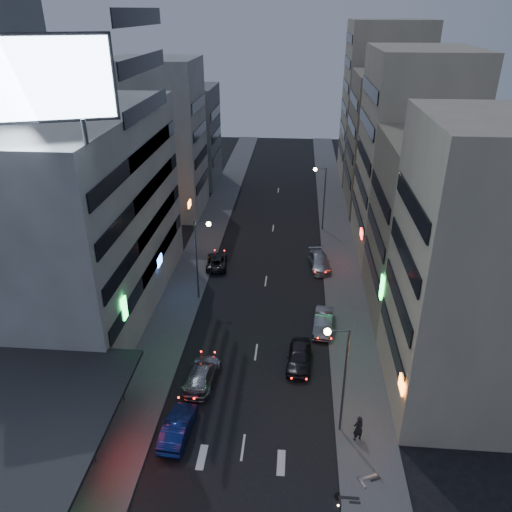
# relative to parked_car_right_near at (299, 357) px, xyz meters

# --- Properties ---
(ground) EXTENTS (180.00, 180.00, 0.00)m
(ground) POSITION_rel_parked_car_right_near_xyz_m (-3.52, -12.69, -0.77)
(ground) COLOR black
(ground) RESTS_ON ground
(sidewalk_left) EXTENTS (4.00, 120.00, 0.12)m
(sidewalk_left) POSITION_rel_parked_car_right_near_xyz_m (-11.52, 17.31, -0.71)
(sidewalk_left) COLOR #4C4C4F
(sidewalk_left) RESTS_ON ground
(sidewalk_right) EXTENTS (4.00, 120.00, 0.12)m
(sidewalk_right) POSITION_rel_parked_car_right_near_xyz_m (4.48, 17.31, -0.71)
(sidewalk_right) COLOR #4C4C4F
(sidewalk_right) RESTS_ON ground
(food_court) EXTENTS (11.00, 13.00, 3.88)m
(food_court) POSITION_rel_parked_car_right_near_xyz_m (-17.42, -10.69, 1.21)
(food_court) COLOR #BFB196
(food_court) RESTS_ON ground
(white_building) EXTENTS (14.00, 24.00, 18.00)m
(white_building) POSITION_rel_parked_car_right_near_xyz_m (-20.52, 7.31, 8.23)
(white_building) COLOR beige
(white_building) RESTS_ON ground
(shophouse_near) EXTENTS (10.00, 11.00, 20.00)m
(shophouse_near) POSITION_rel_parked_car_right_near_xyz_m (11.48, -2.19, 9.23)
(shophouse_near) COLOR #BFB196
(shophouse_near) RESTS_ON ground
(shophouse_mid) EXTENTS (11.00, 12.00, 16.00)m
(shophouse_mid) POSITION_rel_parked_car_right_near_xyz_m (11.98, 9.31, 7.23)
(shophouse_mid) COLOR gray
(shophouse_mid) RESTS_ON ground
(shophouse_far) EXTENTS (10.00, 14.00, 22.00)m
(shophouse_far) POSITION_rel_parked_car_right_near_xyz_m (11.48, 22.31, 10.23)
(shophouse_far) COLOR #BFB196
(shophouse_far) RESTS_ON ground
(far_left_a) EXTENTS (11.00, 10.00, 20.00)m
(far_left_a) POSITION_rel_parked_car_right_near_xyz_m (-19.02, 32.31, 9.23)
(far_left_a) COLOR beige
(far_left_a) RESTS_ON ground
(far_left_b) EXTENTS (12.00, 10.00, 15.00)m
(far_left_b) POSITION_rel_parked_car_right_near_xyz_m (-19.52, 45.31, 6.73)
(far_left_b) COLOR slate
(far_left_b) RESTS_ON ground
(far_right_a) EXTENTS (11.00, 12.00, 18.00)m
(far_right_a) POSITION_rel_parked_car_right_near_xyz_m (11.98, 37.31, 8.23)
(far_right_a) COLOR gray
(far_right_a) RESTS_ON ground
(far_right_b) EXTENTS (12.00, 12.00, 24.00)m
(far_right_b) POSITION_rel_parked_car_right_near_xyz_m (12.48, 51.31, 11.23)
(far_right_b) COLOR #BFB196
(far_right_b) RESTS_ON ground
(billboard) EXTENTS (9.52, 3.75, 6.20)m
(billboard) POSITION_rel_parked_car_right_near_xyz_m (-16.52, -2.72, 20.89)
(billboard) COLOR #595B60
(billboard) RESTS_ON white_building
(street_lamp_right_near) EXTENTS (1.60, 0.44, 8.02)m
(street_lamp_right_near) POSITION_rel_parked_car_right_near_xyz_m (2.38, -6.69, 4.59)
(street_lamp_right_near) COLOR #595B60
(street_lamp_right_near) RESTS_ON sidewalk_right
(street_lamp_left) EXTENTS (1.60, 0.44, 8.02)m
(street_lamp_left) POSITION_rel_parked_car_right_near_xyz_m (-9.43, 9.31, 4.59)
(street_lamp_left) COLOR #595B60
(street_lamp_left) RESTS_ON sidewalk_left
(street_lamp_right_far) EXTENTS (1.60, 0.44, 8.02)m
(street_lamp_right_far) POSITION_rel_parked_car_right_near_xyz_m (2.38, 27.31, 4.59)
(street_lamp_right_far) COLOR #595B60
(street_lamp_right_far) RESTS_ON sidewalk_right
(parked_car_right_near) EXTENTS (2.13, 4.65, 1.55)m
(parked_car_right_near) POSITION_rel_parked_car_right_near_xyz_m (0.00, 0.00, 0.00)
(parked_car_right_near) COLOR #242328
(parked_car_right_near) RESTS_ON ground
(parked_car_right_mid) EXTENTS (2.00, 4.59, 1.47)m
(parked_car_right_mid) POSITION_rel_parked_car_right_near_xyz_m (2.08, 5.10, -0.04)
(parked_car_right_mid) COLOR #9A9DA1
(parked_car_right_mid) RESTS_ON ground
(parked_car_left) EXTENTS (2.58, 4.78, 1.27)m
(parked_car_left) POSITION_rel_parked_car_right_near_xyz_m (-9.12, 16.18, -0.14)
(parked_car_left) COLOR black
(parked_car_left) RESTS_ON ground
(parked_car_right_far) EXTENTS (2.71, 5.27, 1.46)m
(parked_car_right_far) POSITION_rel_parked_car_right_near_xyz_m (2.08, 16.76, -0.04)
(parked_car_right_far) COLOR #ABAFB4
(parked_car_right_far) RESTS_ON ground
(road_car_blue) EXTENTS (1.90, 4.65, 1.50)m
(road_car_blue) POSITION_rel_parked_car_right_near_xyz_m (-7.88, -8.05, -0.02)
(road_car_blue) COLOR navy
(road_car_blue) RESTS_ON ground
(road_car_silver) EXTENTS (2.47, 5.19, 1.46)m
(road_car_silver) POSITION_rel_parked_car_right_near_xyz_m (-7.26, -2.66, -0.04)
(road_car_silver) COLOR #95969C
(road_car_silver) RESTS_ON ground
(person) EXTENTS (0.84, 0.71, 1.95)m
(person) POSITION_rel_parked_car_right_near_xyz_m (3.84, -7.50, 0.32)
(person) COLOR black
(person) RESTS_ON sidewalk_right
(scooter_black_b) EXTENTS (0.60, 1.78, 1.09)m
(scooter_black_b) POSITION_rel_parked_car_right_near_xyz_m (3.58, -11.84, -0.11)
(scooter_black_b) COLOR black
(scooter_black_b) RESTS_ON sidewalk_right
(scooter_silver_b) EXTENTS (1.30, 1.88, 1.10)m
(scooter_silver_b) POSITION_rel_parked_car_right_near_xyz_m (4.75, -10.06, -0.10)
(scooter_silver_b) COLOR #AEAFB6
(scooter_silver_b) RESTS_ON sidewalk_right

